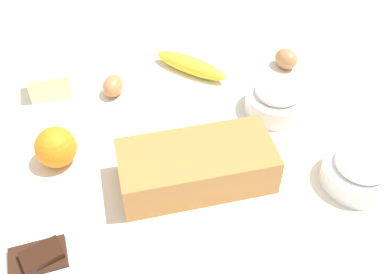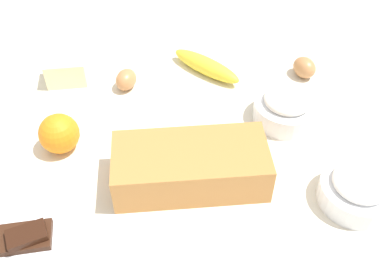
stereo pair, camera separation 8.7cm
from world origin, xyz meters
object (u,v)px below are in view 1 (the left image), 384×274
Objects in this scene: chocolate_plate at (40,260)px; butter_block at (49,82)px; orange_fruit at (56,147)px; banana at (191,65)px; egg_near_butter at (286,59)px; sugar_bowl at (360,170)px; flour_bowl at (277,99)px; egg_beside_bowl at (113,86)px; loaf_pan at (196,166)px.

butter_block is at bearing 87.75° from chocolate_plate.
banana is at bearing 36.07° from orange_fruit.
orange_fruit reaches higher than butter_block.
egg_near_butter is at bearing 35.98° from chocolate_plate.
banana is (-0.23, 0.40, -0.01)m from sugar_bowl.
egg_near_butter is 0.46× the size of chocolate_plate.
flour_bowl reaches higher than chocolate_plate.
banana is 0.19m from egg_beside_bowl.
orange_fruit is 1.32× the size of egg_near_butter.
chocolate_plate is at bearing -111.12° from egg_beside_bowl.
butter_block is at bearing 177.89° from egg_near_butter.
egg_beside_bowl is 0.46× the size of chocolate_plate.
banana reaches higher than chocolate_plate.
egg_beside_bowl is at bearing 139.78° from sugar_bowl.
loaf_pan reaches higher than flour_bowl.
butter_block reaches higher than banana.
loaf_pan is 0.27m from orange_fruit.
sugar_bowl is 0.71× the size of banana.
sugar_bowl is at bearing -40.22° from egg_beside_bowl.
egg_near_butter is (0.56, -0.02, -0.01)m from butter_block.
banana is (0.06, 0.33, -0.02)m from loaf_pan.
flour_bowl is 0.37m from egg_beside_bowl.
butter_block is 1.52× the size of egg_beside_bowl.
flour_bowl is at bearing -21.29° from egg_beside_bowl.
butter_block reaches higher than egg_beside_bowl.
orange_fruit is at bearing 156.58° from loaf_pan.
egg_beside_bowl is at bearing 68.88° from chocolate_plate.
sugar_bowl is 2.28× the size of egg_beside_bowl.
banana is 0.23m from egg_near_butter.
butter_block is (-0.02, 0.22, -0.01)m from orange_fruit.
loaf_pan is at bearing -100.38° from banana.
loaf_pan reaches higher than egg_beside_bowl.
egg_near_butter is 0.42m from egg_beside_bowl.
flour_bowl is at bearing 28.54° from chocolate_plate.
butter_block reaches higher than egg_near_butter.
chocolate_plate is (-0.28, -0.11, -0.03)m from loaf_pan.
loaf_pan is 0.31m from chocolate_plate.
sugar_bowl is 0.46m from banana.
sugar_bowl is at bearing -17.44° from orange_fruit.
banana is 3.21× the size of egg_beside_bowl.
butter_block is 0.69× the size of chocolate_plate.
flour_bowl is 0.72× the size of banana.
sugar_bowl is 2.24× the size of egg_near_butter.
loaf_pan is at bearing -143.85° from flour_bowl.
banana is at bearing 172.95° from egg_near_butter.
egg_near_butter is at bearing 62.11° from flour_bowl.
orange_fruit reaches higher than banana.
sugar_bowl is 1.04× the size of chocolate_plate.
egg_beside_bowl is at bearing -14.01° from butter_block.
butter_block reaches higher than chocolate_plate.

